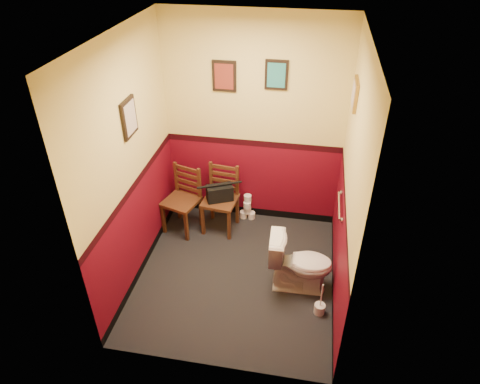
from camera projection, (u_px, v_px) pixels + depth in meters
name	position (u px, v px, depth m)	size (l,w,h in m)	color
floor	(236.00, 275.00, 4.98)	(2.20, 2.40, 0.00)	black
ceiling	(235.00, 36.00, 3.48)	(2.20, 2.40, 0.00)	silver
wall_back	(254.00, 126.00, 5.21)	(2.20, 2.70, 0.00)	#5C0716
wall_front	(207.00, 258.00, 3.25)	(2.20, 2.70, 0.00)	#5C0716
wall_left	(131.00, 167.00, 4.39)	(2.40, 2.70, 0.00)	#5C0716
wall_right	(349.00, 187.00, 4.07)	(2.40, 2.70, 0.00)	#5C0716
grab_bar	(340.00, 206.00, 4.50)	(0.05, 0.56, 0.06)	silver
framed_print_back_a	(224.00, 76.00, 4.91)	(0.28, 0.04, 0.36)	black
framed_print_back_b	(276.00, 75.00, 4.80)	(0.26, 0.04, 0.34)	black
framed_print_left	(129.00, 118.00, 4.19)	(0.04, 0.30, 0.38)	black
framed_print_right	(355.00, 94.00, 4.17)	(0.04, 0.34, 0.28)	olive
toilet	(300.00, 264.00, 4.65)	(0.39, 0.70, 0.69)	white
toilet_brush	(320.00, 308.00, 4.48)	(0.12, 0.12, 0.42)	silver
chair_left	(183.00, 200.00, 5.49)	(0.51, 0.51, 0.88)	#492816
chair_right	(221.00, 199.00, 5.49)	(0.46, 0.46, 0.88)	#492816
handbag	(220.00, 193.00, 5.39)	(0.36, 0.28, 0.24)	black
tp_stack	(247.00, 209.00, 5.81)	(0.21, 0.13, 0.37)	silver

